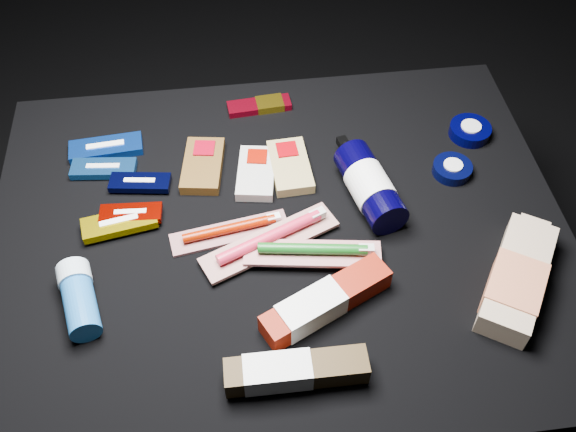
{
  "coord_description": "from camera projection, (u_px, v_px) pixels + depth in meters",
  "views": [
    {
      "loc": [
        -0.07,
        -0.67,
        1.26
      ],
      "look_at": [
        0.01,
        0.01,
        0.42
      ],
      "focal_mm": 40.0,
      "sensor_mm": 36.0,
      "label": 1
    }
  ],
  "objects": [
    {
      "name": "bodywash_bottle",
      "position": [
        517.0,
        280.0,
        1.0
      ],
      "size": [
        0.18,
        0.23,
        0.05
      ],
      "rotation": [
        0.0,
        0.0,
        -0.57
      ],
      "color": "tan",
      "rests_on": "cloth_table"
    },
    {
      "name": "luna_bar_2",
      "position": [
        140.0,
        183.0,
        1.14
      ],
      "size": [
        0.11,
        0.05,
        0.01
      ],
      "rotation": [
        0.0,
        0.0,
        -0.14
      ],
      "color": "black",
      "rests_on": "cloth_table"
    },
    {
      "name": "luna_bar_3",
      "position": [
        120.0,
        223.0,
        1.08
      ],
      "size": [
        0.13,
        0.07,
        0.02
      ],
      "rotation": [
        0.0,
        0.0,
        0.18
      ],
      "color": "#C0A505",
      "rests_on": "cloth_table"
    },
    {
      "name": "toothpaste_carton_green",
      "position": [
        290.0,
        371.0,
        0.9
      ],
      "size": [
        0.2,
        0.05,
        0.04
      ],
      "rotation": [
        0.0,
        0.0,
        -0.01
      ],
      "color": "#31220C",
      "rests_on": "cloth_table"
    },
    {
      "name": "toothbrush_pack_1",
      "position": [
        271.0,
        239.0,
        1.05
      ],
      "size": [
        0.24,
        0.15,
        0.03
      ],
      "rotation": [
        0.0,
        0.0,
        0.41
      ],
      "color": "beige",
      "rests_on": "cloth_table"
    },
    {
      "name": "cream_tin_upper",
      "position": [
        470.0,
        131.0,
        1.23
      ],
      "size": [
        0.08,
        0.08,
        0.02
      ],
      "rotation": [
        0.0,
        0.0,
        0.08
      ],
      "color": "black",
      "rests_on": "cloth_table"
    },
    {
      "name": "lotion_bottle",
      "position": [
        370.0,
        186.0,
        1.1
      ],
      "size": [
        0.1,
        0.22,
        0.07
      ],
      "rotation": [
        0.0,
        0.0,
        0.22
      ],
      "color": "black",
      "rests_on": "cloth_table"
    },
    {
      "name": "deodorant_stick",
      "position": [
        79.0,
        298.0,
        0.97
      ],
      "size": [
        0.08,
        0.13,
        0.05
      ],
      "rotation": [
        0.0,
        0.0,
        0.24
      ],
      "color": "#1B5CA2",
      "rests_on": "cloth_table"
    },
    {
      "name": "clif_bar_2",
      "position": [
        290.0,
        164.0,
        1.17
      ],
      "size": [
        0.07,
        0.13,
        0.02
      ],
      "rotation": [
        0.0,
        0.0,
        0.05
      ],
      "color": "tan",
      "rests_on": "cloth_table"
    },
    {
      "name": "luna_bar_1",
      "position": [
        104.0,
        169.0,
        1.16
      ],
      "size": [
        0.12,
        0.06,
        0.02
      ],
      "rotation": [
        0.0,
        0.0,
        -0.11
      ],
      "color": "#174D94",
      "rests_on": "cloth_table"
    },
    {
      "name": "cream_tin_lower",
      "position": [
        452.0,
        169.0,
        1.16
      ],
      "size": [
        0.07,
        0.07,
        0.02
      ],
      "rotation": [
        0.0,
        0.0,
        -0.18
      ],
      "color": "black",
      "rests_on": "cloth_table"
    },
    {
      "name": "luna_bar_4",
      "position": [
        131.0,
        214.0,
        1.09
      ],
      "size": [
        0.11,
        0.05,
        0.01
      ],
      "rotation": [
        0.0,
        0.0,
        -0.06
      ],
      "color": "#7E0700",
      "rests_on": "cloth_table"
    },
    {
      "name": "clif_bar_0",
      "position": [
        203.0,
        163.0,
        1.17
      ],
      "size": [
        0.09,
        0.14,
        0.02
      ],
      "rotation": [
        0.0,
        0.0,
        -0.15
      ],
      "color": "#523613",
      "rests_on": "cloth_table"
    },
    {
      "name": "ground",
      "position": [
        282.0,
        342.0,
        1.4
      ],
      "size": [
        3.0,
        3.0,
        0.0
      ],
      "primitive_type": "plane",
      "color": "black",
      "rests_on": "ground"
    },
    {
      "name": "luna_bar_0",
      "position": [
        106.0,
        148.0,
        1.2
      ],
      "size": [
        0.14,
        0.06,
        0.02
      ],
      "rotation": [
        0.0,
        0.0,
        0.08
      ],
      "color": "#0E3AA1",
      "rests_on": "cloth_table"
    },
    {
      "name": "clif_bar_1",
      "position": [
        256.0,
        171.0,
        1.16
      ],
      "size": [
        0.08,
        0.13,
        0.02
      ],
      "rotation": [
        0.0,
        0.0,
        -0.16
      ],
      "color": "#BBBBB3",
      "rests_on": "cloth_table"
    },
    {
      "name": "toothbrush_pack_2",
      "position": [
        314.0,
        251.0,
        1.03
      ],
      "size": [
        0.23,
        0.08,
        0.02
      ],
      "rotation": [
        0.0,
        0.0,
        -0.15
      ],
      "color": "beige",
      "rests_on": "cloth_table"
    },
    {
      "name": "toothbrush_pack_0",
      "position": [
        231.0,
        230.0,
        1.08
      ],
      "size": [
        0.2,
        0.08,
        0.02
      ],
      "rotation": [
        0.0,
        0.0,
        0.16
      ],
      "color": "#A59F9A",
      "rests_on": "cloth_table"
    },
    {
      "name": "toothpaste_carton_red",
      "position": [
        321.0,
        304.0,
        0.97
      ],
      "size": [
        0.22,
        0.14,
        0.04
      ],
      "rotation": [
        0.0,
        0.0,
        0.45
      ],
      "color": "maroon",
      "rests_on": "cloth_table"
    },
    {
      "name": "cloth_table",
      "position": [
        281.0,
        292.0,
        1.24
      ],
      "size": [
        0.98,
        0.78,
        0.4
      ],
      "primitive_type": "cube",
      "color": "black",
      "rests_on": "ground"
    },
    {
      "name": "power_bar",
      "position": [
        263.0,
        105.0,
        1.28
      ],
      "size": [
        0.13,
        0.05,
        0.02
      ],
      "rotation": [
        0.0,
        0.0,
        0.08
      ],
      "color": "maroon",
      "rests_on": "cloth_table"
    }
  ]
}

